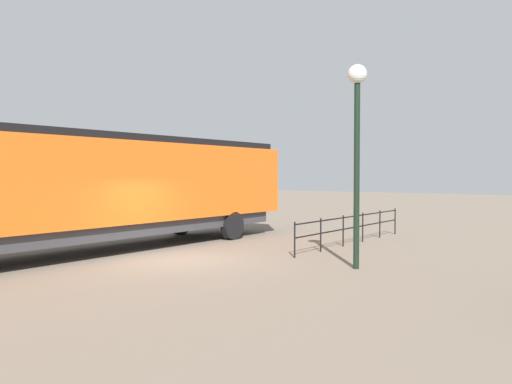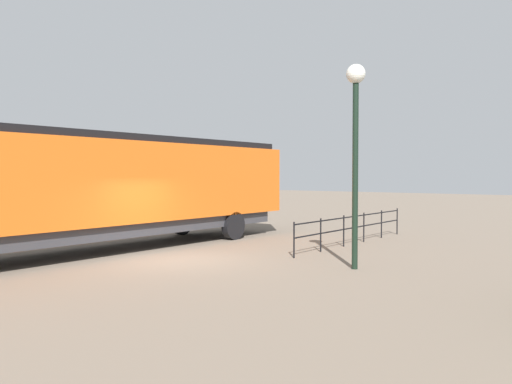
# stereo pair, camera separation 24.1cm
# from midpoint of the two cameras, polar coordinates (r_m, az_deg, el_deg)

# --- Properties ---
(ground_plane) EXTENTS (120.00, 120.00, 0.00)m
(ground_plane) POSITION_cam_midpoint_polar(r_m,az_deg,el_deg) (16.03, -8.35, -7.35)
(ground_plane) COLOR #756656
(locomotive) EXTENTS (3.19, 16.55, 3.90)m
(locomotive) POSITION_cam_midpoint_polar(r_m,az_deg,el_deg) (18.36, -15.28, 0.71)
(locomotive) COLOR orange
(locomotive) RESTS_ON ground_plane
(lamp_post) EXTENTS (0.52, 0.52, 5.55)m
(lamp_post) POSITION_cam_midpoint_polar(r_m,az_deg,el_deg) (14.51, 11.28, 7.46)
(lamp_post) COLOR black
(lamp_post) RESTS_ON ground_plane
(platform_fence) EXTENTS (0.05, 8.13, 1.12)m
(platform_fence) POSITION_cam_midpoint_polar(r_m,az_deg,el_deg) (19.69, 11.00, -3.53)
(platform_fence) COLOR black
(platform_fence) RESTS_ON ground_plane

